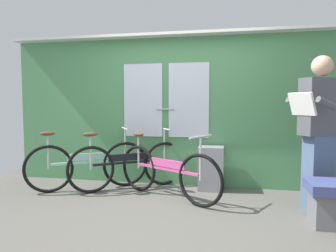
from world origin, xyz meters
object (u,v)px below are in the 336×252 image
at_px(bicycle_by_pole, 88,165).
at_px(passenger_reading_newspaper, 319,129).
at_px(trash_bin_by_wall, 211,168).
at_px(bicycle_leaning_behind, 166,172).
at_px(bicycle_near_door, 129,165).

bearing_deg(bicycle_by_pole, passenger_reading_newspaper, -34.22).
distance_m(bicycle_by_pole, trash_bin_by_wall, 1.77).
height_order(bicycle_leaning_behind, passenger_reading_newspaper, passenger_reading_newspaper).
bearing_deg(passenger_reading_newspaper, bicycle_near_door, -40.60).
relative_size(bicycle_near_door, bicycle_by_pole, 0.96).
xyz_separation_m(bicycle_by_pole, trash_bin_by_wall, (1.74, 0.32, -0.05)).
xyz_separation_m(bicycle_leaning_behind, bicycle_by_pole, (-1.19, 0.17, 0.01)).
height_order(bicycle_near_door, bicycle_by_pole, bicycle_by_pole).
height_order(bicycle_leaning_behind, trash_bin_by_wall, bicycle_leaning_behind).
bearing_deg(trash_bin_by_wall, bicycle_near_door, -171.03).
bearing_deg(passenger_reading_newspaper, bicycle_by_pole, -36.44).
relative_size(bicycle_by_pole, trash_bin_by_wall, 2.45).
distance_m(bicycle_leaning_behind, passenger_reading_newspaper, 1.92).
distance_m(bicycle_near_door, passenger_reading_newspaper, 2.53).
bearing_deg(passenger_reading_newspaper, trash_bin_by_wall, -55.52).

